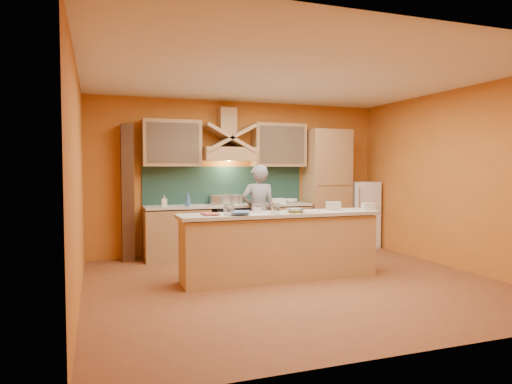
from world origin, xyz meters
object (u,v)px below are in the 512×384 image
object	(u,v)px
person	(259,212)
mixing_bowl	(295,211)
kitchen_scale	(257,210)
stove	(229,231)
fridge	(360,214)

from	to	relation	value
person	mixing_bowl	world-z (taller)	person
kitchen_scale	mixing_bowl	bearing A→B (deg)	-1.19
stove	kitchen_scale	world-z (taller)	kitchen_scale
stove	kitchen_scale	xyz separation A→B (m)	(-0.13, -1.85, 0.54)
fridge	person	distance (m)	2.36
fridge	person	xyz separation A→B (m)	(-2.31, -0.46, 0.16)
kitchen_scale	mixing_bowl	xyz separation A→B (m)	(0.50, -0.16, -0.01)
stove	mixing_bowl	xyz separation A→B (m)	(0.37, -2.01, 0.53)
fridge	kitchen_scale	xyz separation A→B (m)	(-2.83, -1.85, 0.34)
stove	fridge	bearing A→B (deg)	0.00
fridge	kitchen_scale	distance (m)	3.40
fridge	person	size ratio (longest dim) A/B	0.80
stove	mixing_bowl	size ratio (longest dim) A/B	3.56
fridge	mixing_bowl	xyz separation A→B (m)	(-2.33, -2.01, 0.33)
kitchen_scale	person	bearing A→B (deg)	85.60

